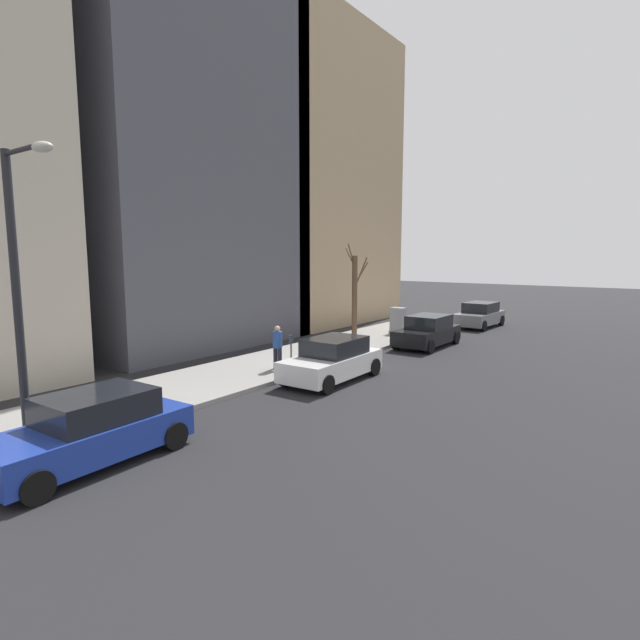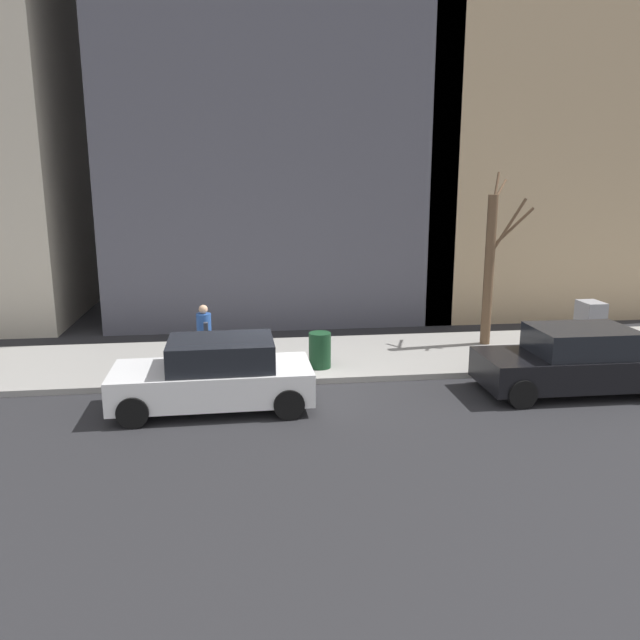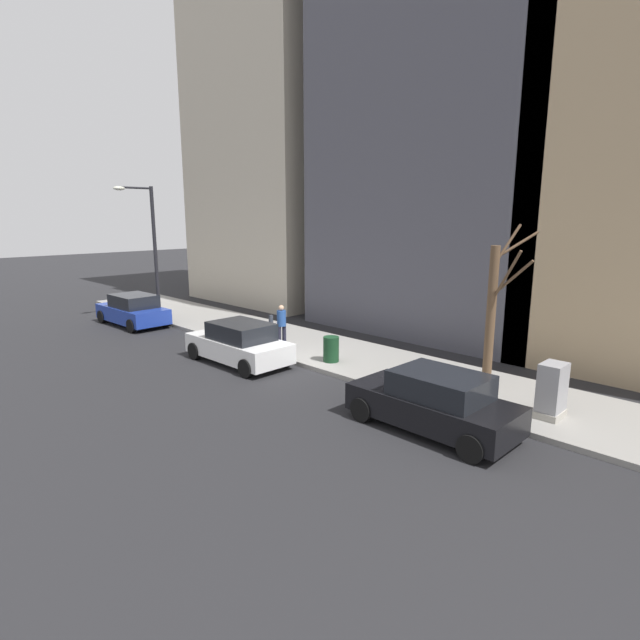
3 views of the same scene
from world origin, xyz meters
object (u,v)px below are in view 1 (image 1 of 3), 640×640
object	(u,v)px
parked_car_blue	(91,430)
bare_tree	(355,293)
parked_car_black	(428,331)
utility_box	(398,321)
trash_bin	(325,347)
parking_meter	(291,349)
parked_car_white	(333,360)
streetlamp	(21,276)
office_tower_left	(285,183)
office_block_center	(150,60)
pedestrian_near_meter	(277,345)
parked_car_grey	(480,315)

from	to	relation	value
parked_car_blue	bare_tree	world-z (taller)	bare_tree
parked_car_black	bare_tree	xyz separation A→B (m)	(3.87, 0.51, 1.71)
utility_box	trash_bin	bearing A→B (deg)	93.07
parking_meter	trash_bin	xyz separation A→B (m)	(0.45, -2.78, -0.38)
parked_car_white	parking_meter	xyz separation A→B (m)	(1.70, 0.25, 0.24)
parked_car_white	streetlamp	distance (m)	10.14
parked_car_black	utility_box	xyz separation A→B (m)	(2.55, -1.86, 0.11)
parked_car_blue	bare_tree	bearing A→B (deg)	-79.15
parked_car_white	utility_box	size ratio (longest dim) A/B	2.96
bare_tree	trash_bin	bearing A→B (deg)	108.68
parked_car_blue	office_tower_left	bearing A→B (deg)	-61.63
parking_meter	office_block_center	distance (m)	17.01
utility_box	bare_tree	bearing A→B (deg)	60.90
parking_meter	office_tower_left	size ratio (longest dim) A/B	0.07
utility_box	trash_bin	world-z (taller)	utility_box
parked_car_white	pedestrian_near_meter	world-z (taller)	pedestrian_near_meter
parked_car_white	streetlamp	world-z (taller)	streetlamp
parked_car_grey	office_block_center	bearing A→B (deg)	51.28
parked_car_grey	parking_meter	distance (m)	16.43
parked_car_black	streetlamp	size ratio (longest dim) A/B	0.65
parked_car_grey	streetlamp	size ratio (longest dim) A/B	0.66
utility_box	parked_car_grey	bearing A→B (deg)	-111.65
bare_tree	office_block_center	xyz separation A→B (m)	(8.53, 5.69, 11.58)
parked_car_grey	utility_box	distance (m)	6.59
office_tower_left	streetlamp	bearing A→B (deg)	116.76
streetlamp	bare_tree	size ratio (longest dim) A/B	1.34
parked_car_grey	parked_car_white	world-z (taller)	same
parked_car_blue	bare_tree	distance (m)	16.99
parking_meter	parked_car_blue	bearing A→B (deg)	100.18
parking_meter	streetlamp	bearing A→B (deg)	91.04
streetlamp	parked_car_black	bearing A→B (deg)	-94.98
utility_box	streetlamp	bearing A→B (deg)	92.99
parked_car_grey	utility_box	world-z (taller)	utility_box
parking_meter	parked_car_black	bearing A→B (deg)	-101.48
trash_bin	pedestrian_near_meter	size ratio (longest dim) A/B	0.54
parked_car_grey	parked_car_blue	xyz separation A→B (m)	(0.03, 24.98, 0.00)
trash_bin	office_block_center	bearing A→B (deg)	3.38
parking_meter	office_tower_left	xyz separation A→B (m)	(10.93, -12.80, 8.33)
pedestrian_near_meter	office_block_center	world-z (taller)	office_block_center
parked_car_grey	parked_car_black	world-z (taller)	same
parking_meter	trash_bin	distance (m)	2.84
bare_tree	trash_bin	size ratio (longest dim) A/B	5.41
parked_car_black	office_block_center	bearing A→B (deg)	26.87
office_tower_left	bare_tree	bearing A→B (deg)	150.61
bare_tree	office_block_center	world-z (taller)	office_block_center
office_block_center	bare_tree	bearing A→B (deg)	-146.31
pedestrian_near_meter	utility_box	bearing A→B (deg)	97.85
parking_meter	office_block_center	size ratio (longest dim) A/B	0.05
parking_meter	pedestrian_near_meter	xyz separation A→B (m)	(0.60, 0.08, 0.11)
bare_tree	parked_car_white	bearing A→B (deg)	116.93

